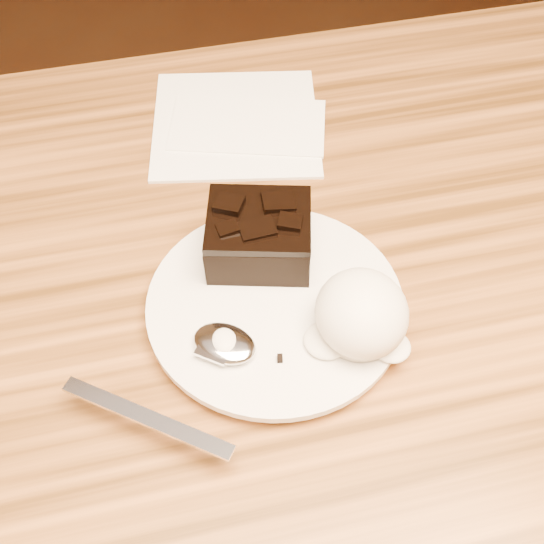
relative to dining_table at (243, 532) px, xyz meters
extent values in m
cylinder|color=silver|center=(0.05, 0.04, 0.38)|extent=(0.20, 0.20, 0.02)
cube|color=black|center=(0.04, 0.09, 0.41)|extent=(0.09, 0.09, 0.04)
ellipsoid|color=white|center=(0.10, -0.01, 0.42)|extent=(0.07, 0.07, 0.06)
cylinder|color=white|center=(0.10, -0.01, 0.39)|extent=(0.05, 0.05, 0.00)
cube|color=white|center=(0.06, 0.26, 0.38)|extent=(0.19, 0.19, 0.01)
cube|color=black|center=(0.01, 0.01, 0.39)|extent=(0.01, 0.01, 0.00)
cube|color=black|center=(0.09, 0.02, 0.39)|extent=(0.01, 0.01, 0.00)
cube|color=black|center=(0.04, -0.02, 0.39)|extent=(0.01, 0.01, 0.00)
camera|label=1|loc=(-0.03, -0.27, 0.82)|focal=46.45mm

